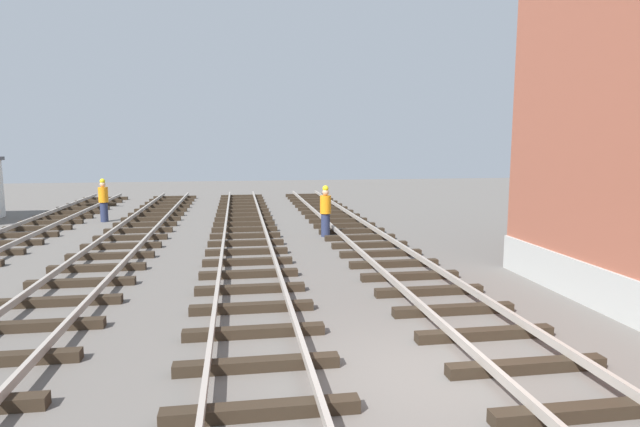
% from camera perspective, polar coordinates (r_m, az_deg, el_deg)
% --- Properties ---
extents(ground_plane, '(80.00, 80.00, 0.00)m').
position_cam_1_polar(ground_plane, '(8.21, 12.34, -17.11)').
color(ground_plane, '#605B56').
extents(track_near_building, '(2.50, 52.81, 0.32)m').
position_cam_1_polar(track_near_building, '(8.75, 21.49, -14.97)').
color(track_near_building, '#2D2319').
rests_on(track_near_building, ground).
extents(track_centre, '(2.50, 52.81, 0.32)m').
position_cam_1_polar(track_centre, '(7.67, -6.61, -17.80)').
color(track_centre, '#2D2319').
rests_on(track_centre, ground).
extents(track_worker_foreground, '(0.40, 0.40, 1.87)m').
position_cam_1_polar(track_worker_foreground, '(19.05, 0.60, 0.25)').
color(track_worker_foreground, '#262D4C').
rests_on(track_worker_foreground, ground).
extents(track_worker_distant, '(0.40, 0.40, 1.87)m').
position_cam_1_polar(track_worker_distant, '(24.43, -22.44, 1.32)').
color(track_worker_distant, '#262D4C').
rests_on(track_worker_distant, ground).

